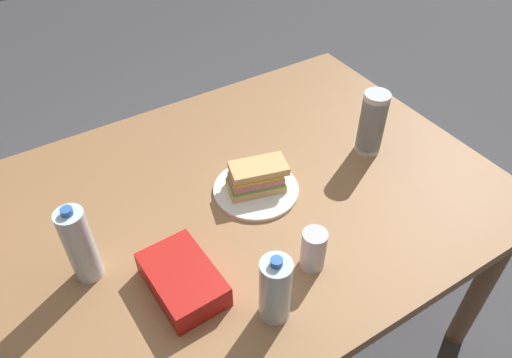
{
  "coord_description": "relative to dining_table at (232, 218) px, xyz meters",
  "views": [
    {
      "loc": [
        -0.48,
        -0.91,
        1.8
      ],
      "look_at": [
        0.08,
        -0.01,
        0.82
      ],
      "focal_mm": 33.95,
      "sensor_mm": 36.0,
      "label": 1
    }
  ],
  "objects": [
    {
      "name": "dining_table",
      "position": [
        0.0,
        0.0,
        0.0
      ],
      "size": [
        1.63,
        1.13,
        0.77
      ],
      "color": "#9E7047",
      "rests_on": "ground_plane"
    },
    {
      "name": "plastic_cup_stack",
      "position": [
        0.51,
        -0.04,
        0.19
      ],
      "size": [
        0.08,
        0.08,
        0.22
      ],
      "color": "silver",
      "rests_on": "dining_table"
    },
    {
      "name": "sandwich",
      "position": [
        0.09,
        -0.01,
        0.13
      ],
      "size": [
        0.2,
        0.13,
        0.08
      ],
      "color": "#DBB26B",
      "rests_on": "paper_plate"
    },
    {
      "name": "chip_bag",
      "position": [
        -0.26,
        -0.21,
        0.12
      ],
      "size": [
        0.16,
        0.24,
        0.07
      ],
      "primitive_type": "cube",
      "rotation": [
        0.0,
        0.0,
        4.76
      ],
      "color": "red",
      "rests_on": "dining_table"
    },
    {
      "name": "water_bottle_tall",
      "position": [
        -0.45,
        -0.04,
        0.2
      ],
      "size": [
        0.07,
        0.07,
        0.24
      ],
      "color": "silver",
      "rests_on": "dining_table"
    },
    {
      "name": "soda_can_silver",
      "position": [
        0.06,
        -0.32,
        0.14
      ],
      "size": [
        0.07,
        0.07,
        0.12
      ],
      "primitive_type": "cylinder",
      "color": "silver",
      "rests_on": "dining_table"
    },
    {
      "name": "paper_plate",
      "position": [
        0.08,
        -0.01,
        0.09
      ],
      "size": [
        0.26,
        0.26,
        0.01
      ],
      "primitive_type": "cylinder",
      "color": "white",
      "rests_on": "dining_table"
    },
    {
      "name": "water_bottle_spare",
      "position": [
        -0.1,
        -0.39,
        0.18
      ],
      "size": [
        0.08,
        0.08,
        0.21
      ],
      "color": "silver",
      "rests_on": "dining_table"
    },
    {
      "name": "ground_plane",
      "position": [
        0.0,
        0.0,
        -0.68
      ],
      "size": [
        8.0,
        8.0,
        0.0
      ],
      "primitive_type": "plane",
      "color": "#4C4C51"
    }
  ]
}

